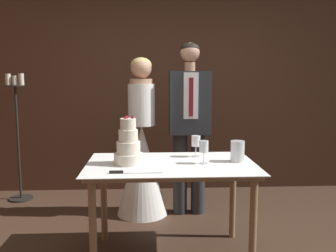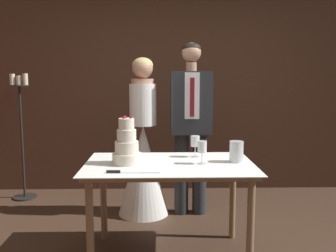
% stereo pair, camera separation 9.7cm
% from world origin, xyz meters
% --- Properties ---
extents(wall_back, '(5.32, 0.12, 2.61)m').
position_xyz_m(wall_back, '(0.00, 2.20, 1.31)').
color(wall_back, '#472B1E').
rests_on(wall_back, ground_plane).
extents(cake_table, '(1.35, 0.85, 0.78)m').
position_xyz_m(cake_table, '(-0.20, 0.28, 0.69)').
color(cake_table, '#8E6B4C').
rests_on(cake_table, ground_plane).
extents(tiered_cake, '(0.23, 0.23, 0.39)m').
position_xyz_m(tiered_cake, '(-0.54, 0.28, 0.92)').
color(tiered_cake, silver).
rests_on(tiered_cake, cake_table).
extents(cake_knife, '(0.39, 0.03, 0.02)m').
position_xyz_m(cake_knife, '(-0.55, -0.01, 0.79)').
color(cake_knife, silver).
rests_on(cake_knife, cake_table).
extents(wine_glass_near, '(0.08, 0.08, 0.18)m').
position_xyz_m(wine_glass_near, '(0.03, 0.51, 0.91)').
color(wine_glass_near, silver).
rests_on(wine_glass_near, cake_table).
extents(wine_glass_middle, '(0.07, 0.07, 0.19)m').
position_xyz_m(wine_glass_middle, '(0.06, 0.26, 0.91)').
color(wine_glass_middle, silver).
rests_on(wine_glass_middle, cake_table).
extents(hurricane_candle, '(0.11, 0.11, 0.17)m').
position_xyz_m(hurricane_candle, '(0.34, 0.31, 0.86)').
color(hurricane_candle, silver).
rests_on(hurricane_candle, cake_table).
extents(bride, '(0.54, 0.54, 1.67)m').
position_xyz_m(bride, '(-0.45, 1.25, 0.62)').
color(bride, white).
rests_on(bride, ground_plane).
extents(groom, '(0.43, 0.25, 1.82)m').
position_xyz_m(groom, '(0.05, 1.25, 1.01)').
color(groom, '#282B30').
rests_on(groom, ground_plane).
extents(candle_stand, '(0.28, 0.28, 1.50)m').
position_xyz_m(candle_stand, '(-1.92, 1.79, 0.76)').
color(candle_stand, black).
rests_on(candle_stand, ground_plane).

